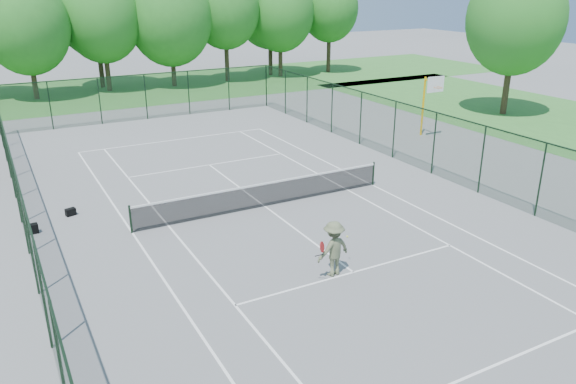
# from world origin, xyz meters

# --- Properties ---
(ground) EXTENTS (140.00, 140.00, 0.00)m
(ground) POSITION_xyz_m (0.00, 0.00, 0.00)
(ground) COLOR slate
(ground) RESTS_ON ground
(grass_far) EXTENTS (80.00, 16.00, 0.01)m
(grass_far) POSITION_xyz_m (0.00, 30.00, 0.01)
(grass_far) COLOR #3C8133
(grass_far) RESTS_ON ground
(grass_side) EXTENTS (14.00, 40.00, 0.01)m
(grass_side) POSITION_xyz_m (24.00, 4.00, 0.01)
(grass_side) COLOR #3C8133
(grass_side) RESTS_ON ground
(court_lines) EXTENTS (11.05, 23.85, 0.01)m
(court_lines) POSITION_xyz_m (0.00, 0.00, 0.00)
(court_lines) COLOR white
(court_lines) RESTS_ON ground
(tennis_net) EXTENTS (11.08, 0.08, 1.10)m
(tennis_net) POSITION_xyz_m (0.00, 0.00, 0.58)
(tennis_net) COLOR black
(tennis_net) RESTS_ON ground
(fence_enclosure) EXTENTS (18.05, 36.05, 3.02)m
(fence_enclosure) POSITION_xyz_m (0.00, 0.00, 1.56)
(fence_enclosure) COLOR #17391E
(fence_enclosure) RESTS_ON ground
(tree_line_far) EXTENTS (39.40, 6.40, 9.70)m
(tree_line_far) POSITION_xyz_m (0.00, 30.00, 5.99)
(tree_line_far) COLOR #413121
(tree_line_far) RESTS_ON ground
(basketball_goal) EXTENTS (1.20, 1.43, 3.65)m
(basketball_goal) POSITION_xyz_m (13.45, 5.39, 2.57)
(basketball_goal) COLOR #ECAA07
(basketball_goal) RESTS_ON ground
(tree_side) EXTENTS (6.43, 6.43, 10.17)m
(tree_side) POSITION_xyz_m (22.45, 7.63, 6.41)
(tree_side) COLOR #413121
(tree_side) RESTS_ON ground
(sports_bag_a) EXTENTS (0.47, 0.30, 0.36)m
(sports_bag_a) POSITION_xyz_m (-8.75, 1.72, 0.18)
(sports_bag_a) COLOR black
(sports_bag_a) RESTS_ON ground
(sports_bag_b) EXTENTS (0.43, 0.32, 0.29)m
(sports_bag_b) POSITION_xyz_m (-7.22, 2.83, 0.15)
(sports_bag_b) COLOR black
(sports_bag_b) RESTS_ON ground
(tennis_player) EXTENTS (1.69, 0.92, 1.82)m
(tennis_player) POSITION_xyz_m (-0.65, -6.19, 0.91)
(tennis_player) COLOR #5F6747
(tennis_player) RESTS_ON ground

